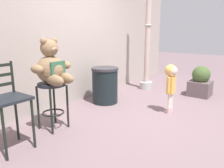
# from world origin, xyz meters

# --- Properties ---
(ground_plane) EXTENTS (24.00, 24.00, 0.00)m
(ground_plane) POSITION_xyz_m (0.00, 0.00, 0.00)
(ground_plane) COLOR #715C60
(building_wall) EXTENTS (7.89, 0.30, 3.57)m
(building_wall) POSITION_xyz_m (0.00, 1.79, 1.79)
(building_wall) COLOR #A5998F
(building_wall) RESTS_ON ground_plane
(bar_stool_with_teddy) EXTENTS (0.41, 0.41, 0.70)m
(bar_stool_with_teddy) POSITION_xyz_m (-1.23, 0.95, 0.51)
(bar_stool_with_teddy) COLOR black
(bar_stool_with_teddy) RESTS_ON ground_plane
(teddy_bear) EXTENTS (0.62, 0.56, 0.65)m
(teddy_bear) POSITION_xyz_m (-1.23, 0.91, 0.94)
(teddy_bear) COLOR olive
(teddy_bear) RESTS_ON bar_stool_with_teddy
(child_walking) EXTENTS (0.28, 0.22, 0.88)m
(child_walking) POSITION_xyz_m (0.44, -0.21, 0.64)
(child_walking) COLOR beige
(child_walking) RESTS_ON ground_plane
(trash_bin) EXTENTS (0.55, 0.55, 0.73)m
(trash_bin) POSITION_xyz_m (0.23, 1.10, 0.37)
(trash_bin) COLOR black
(trash_bin) RESTS_ON ground_plane
(lamppost) EXTENTS (0.32, 0.32, 2.73)m
(lamppost) POSITION_xyz_m (1.75, 0.95, 1.08)
(lamppost) COLOR #A6A9A3
(lamppost) RESTS_ON ground_plane
(bar_chair_empty) EXTENTS (0.43, 0.43, 1.07)m
(bar_chair_empty) POSITION_xyz_m (-1.95, 0.89, 0.61)
(bar_chair_empty) COLOR black
(bar_chair_empty) RESTS_ON ground_plane
(planter_with_shrub) EXTENTS (0.47, 0.47, 0.69)m
(planter_with_shrub) POSITION_xyz_m (1.90, -0.34, 0.32)
(planter_with_shrub) COLOR #5C4D4F
(planter_with_shrub) RESTS_ON ground_plane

